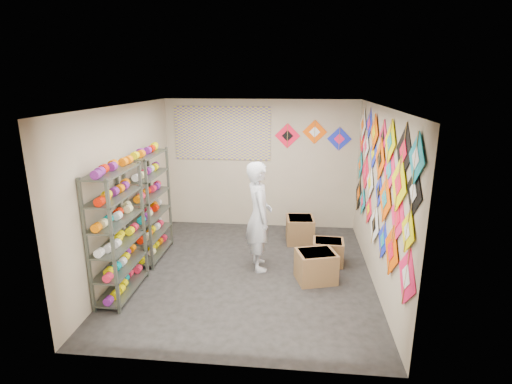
# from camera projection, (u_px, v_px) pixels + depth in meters

# --- Properties ---
(ground) EXTENTS (4.50, 4.50, 0.00)m
(ground) POSITION_uv_depth(u_px,v_px,m) (248.00, 272.00, 6.61)
(ground) COLOR black
(room_walls) EXTENTS (4.50, 4.50, 4.50)m
(room_walls) POSITION_uv_depth(u_px,v_px,m) (248.00, 176.00, 6.17)
(room_walls) COLOR tan
(room_walls) RESTS_ON ground
(shelf_rack_front) EXTENTS (0.40, 1.10, 1.90)m
(shelf_rack_front) POSITION_uv_depth(u_px,v_px,m) (118.00, 234.00, 5.72)
(shelf_rack_front) COLOR #4C5147
(shelf_rack_front) RESTS_ON ground
(shelf_rack_back) EXTENTS (0.40, 1.10, 1.90)m
(shelf_rack_back) POSITION_uv_depth(u_px,v_px,m) (150.00, 206.00, 6.96)
(shelf_rack_back) COLOR #4C5147
(shelf_rack_back) RESTS_ON ground
(string_spools) EXTENTS (0.12, 2.36, 0.12)m
(string_spools) POSITION_uv_depth(u_px,v_px,m) (135.00, 213.00, 6.31)
(string_spools) COLOR #F02144
(string_spools) RESTS_ON ground
(kite_wall_display) EXTENTS (0.05, 4.29, 2.05)m
(kite_wall_display) POSITION_uv_depth(u_px,v_px,m) (380.00, 180.00, 5.90)
(kite_wall_display) COLOR #ED1851
(kite_wall_display) RESTS_ON room_walls
(back_wall_kites) EXTENTS (1.56, 0.02, 0.63)m
(back_wall_kites) POSITION_uv_depth(u_px,v_px,m) (313.00, 136.00, 8.11)
(back_wall_kites) COLOR #F50E30
(back_wall_kites) RESTS_ON room_walls
(poster) EXTENTS (2.00, 0.01, 1.10)m
(poster) POSITION_uv_depth(u_px,v_px,m) (222.00, 133.00, 8.28)
(poster) COLOR #544495
(poster) RESTS_ON room_walls
(shopkeeper) EXTENTS (0.89, 0.78, 1.83)m
(shopkeeper) POSITION_uv_depth(u_px,v_px,m) (259.00, 216.00, 6.55)
(shopkeeper) COLOR silver
(shopkeeper) RESTS_ON ground
(carton_a) EXTENTS (0.70, 0.63, 0.49)m
(carton_a) POSITION_uv_depth(u_px,v_px,m) (316.00, 266.00, 6.28)
(carton_a) COLOR brown
(carton_a) RESTS_ON ground
(carton_b) EXTENTS (0.54, 0.45, 0.42)m
(carton_b) POSITION_uv_depth(u_px,v_px,m) (328.00, 252.00, 6.88)
(carton_b) COLOR brown
(carton_b) RESTS_ON ground
(carton_c) EXTENTS (0.56, 0.61, 0.50)m
(carton_c) POSITION_uv_depth(u_px,v_px,m) (300.00, 230.00, 7.79)
(carton_c) COLOR brown
(carton_c) RESTS_ON ground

